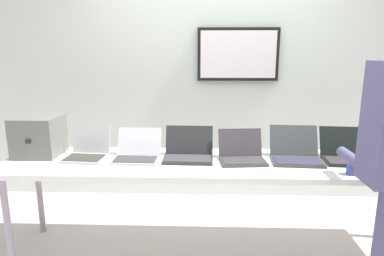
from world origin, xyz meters
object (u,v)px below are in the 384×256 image
at_px(laptop_station_3, 242,154).
at_px(laptop_station_0, 87,151).
at_px(laptop_station_5, 346,153).
at_px(laptop_station_2, 188,152).
at_px(coffee_mug, 352,169).
at_px(laptop_station_1, 137,153).
at_px(laptop_station_4, 296,153).
at_px(workbench, 217,167).
at_px(equipment_box, 39,136).

bearing_deg(laptop_station_3, laptop_station_0, 178.54).
height_order(laptop_station_0, laptop_station_5, laptop_station_0).
height_order(laptop_station_2, laptop_station_3, laptop_station_2).
relative_size(laptop_station_3, coffee_mug, 4.37).
distance_m(laptop_station_1, laptop_station_4, 1.23).
xyz_separation_m(laptop_station_1, coffee_mug, (1.53, -0.29, -0.01)).
distance_m(laptop_station_4, coffee_mug, 0.43).
height_order(workbench, laptop_station_1, laptop_station_1).
distance_m(laptop_station_0, laptop_station_1, 0.40).
bearing_deg(coffee_mug, laptop_station_3, 159.05).
bearing_deg(laptop_station_3, laptop_station_5, 2.60).
bearing_deg(laptop_station_4, equipment_box, 178.26).
bearing_deg(laptop_station_3, laptop_station_4, 4.06).
bearing_deg(laptop_station_0, laptop_station_4, -0.04).
distance_m(workbench, laptop_station_0, 1.03).
bearing_deg(laptop_station_1, laptop_station_4, 0.66).
bearing_deg(laptop_station_4, workbench, -174.82).
bearing_deg(laptop_station_2, laptop_station_5, -0.17).
height_order(laptop_station_0, coffee_mug, laptop_station_0).
distance_m(laptop_station_1, laptop_station_3, 0.82).
height_order(equipment_box, laptop_station_5, equipment_box).
distance_m(laptop_station_1, laptop_station_5, 1.62).
height_order(equipment_box, laptop_station_3, equipment_box).
distance_m(laptop_station_0, laptop_station_3, 1.21).
relative_size(laptop_station_4, laptop_station_5, 1.06).
xyz_separation_m(laptop_station_0, laptop_station_2, (0.80, 0.01, -0.00)).
relative_size(laptop_station_3, laptop_station_5, 0.98).
xyz_separation_m(laptop_station_4, coffee_mug, (0.30, -0.30, -0.01)).
distance_m(laptop_station_3, laptop_station_4, 0.42).
height_order(workbench, coffee_mug, coffee_mug).
xyz_separation_m(equipment_box, laptop_station_5, (2.43, -0.06, -0.10)).
height_order(laptop_station_2, laptop_station_4, laptop_station_4).
height_order(laptop_station_1, coffee_mug, laptop_station_1).
bearing_deg(laptop_station_4, laptop_station_2, 179.27).
xyz_separation_m(laptop_station_3, laptop_station_4, (0.42, 0.03, 0.00)).
relative_size(workbench, laptop_station_1, 9.35).
relative_size(laptop_station_0, coffee_mug, 3.97).
height_order(laptop_station_1, laptop_station_2, laptop_station_2).
bearing_deg(laptop_station_4, laptop_station_0, 179.96).
xyz_separation_m(workbench, coffee_mug, (0.91, -0.25, 0.09)).
xyz_separation_m(workbench, laptop_station_4, (0.61, 0.05, 0.10)).
relative_size(laptop_station_2, laptop_station_4, 0.98).
height_order(laptop_station_1, laptop_station_4, laptop_station_4).
xyz_separation_m(laptop_station_0, laptop_station_1, (0.40, -0.02, -0.01)).
distance_m(laptop_station_5, coffee_mug, 0.32).
bearing_deg(laptop_station_2, laptop_station_4, -0.73).
bearing_deg(laptop_station_0, coffee_mug, -9.00).
relative_size(laptop_station_0, laptop_station_5, 0.90).
xyz_separation_m(laptop_station_1, laptop_station_3, (0.82, -0.02, 0.00)).
bearing_deg(equipment_box, laptop_station_3, -3.23).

